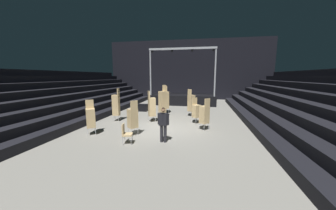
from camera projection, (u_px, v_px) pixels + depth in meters
ground_plane at (164, 129)px, 10.89m from camera, size 22.00×30.00×0.10m
arena_end_wall at (187, 70)px, 24.78m from camera, size 22.00×0.30×8.00m
bleacher_bank_left at (60, 95)px, 13.08m from camera, size 6.00×24.00×3.60m
bleacher_bank_right at (308, 100)px, 10.05m from camera, size 6.00×24.00×3.60m
stage_riser at (183, 98)px, 20.41m from camera, size 7.26×3.13×6.01m
man_with_tie at (163, 123)px, 8.51m from camera, size 0.57×0.26×1.69m
chair_stack_front_left at (152, 106)px, 12.38m from camera, size 0.60×0.60×2.14m
chair_stack_front_right at (91, 118)px, 9.62m from camera, size 0.62×0.62×1.88m
chair_stack_mid_left at (116, 105)px, 12.58m from camera, size 0.50×0.50×2.31m
chair_stack_mid_right at (166, 100)px, 15.30m from camera, size 0.61×0.61×2.31m
chair_stack_mid_centre at (196, 111)px, 11.99m from camera, size 0.62×0.62×1.71m
chair_stack_rear_left at (191, 103)px, 14.10m from camera, size 0.62×0.62×2.14m
chair_stack_rear_right at (133, 118)px, 9.57m from camera, size 0.62×0.62×1.88m
chair_stack_rear_centre at (204, 114)px, 10.48m from camera, size 0.62×0.62×1.88m
chair_stack_aisle_left at (162, 102)px, 13.59m from camera, size 0.62×0.62×2.48m
equipment_road_case at (142, 108)px, 16.29m from camera, size 0.91×0.62×0.63m
loose_chair_near_man at (126, 133)px, 8.36m from camera, size 0.52×0.52×0.95m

